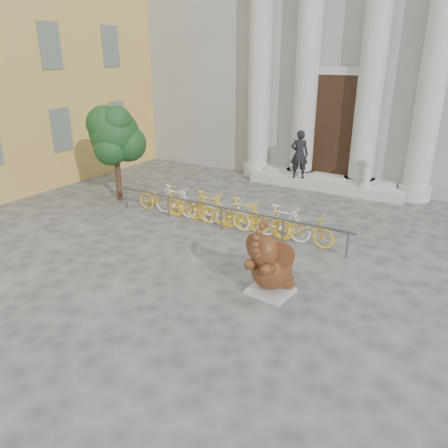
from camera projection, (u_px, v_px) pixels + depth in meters
The scene contains 9 objects.
ground at pixel (183, 293), 9.66m from camera, with size 80.00×80.00×0.00m, color #474442.
classical_building at pixel (378, 28), 19.36m from camera, with size 22.00×10.70×12.00m.
entrance_steps at pixel (325, 184), 17.08m from camera, with size 6.00×1.20×0.36m, color #A8A59E.
ochre_building at pixel (14, 26), 18.50m from camera, with size 8.00×14.00×12.00m, color gold.
elephant_statue at pixel (271, 267), 9.42m from camera, with size 1.20×1.38×1.80m.
bike_rack at pixel (226, 211), 13.17m from camera, with size 8.00×0.53×1.00m.
tree at pixel (115, 135), 14.91m from camera, with size 1.92×1.75×3.34m.
pedestrian at pixel (299, 154), 16.87m from camera, with size 0.68×0.45×1.87m, color black.
balustrade_post at pixel (366, 175), 15.83m from camera, with size 0.42×0.42×1.02m.
Camera 1 is at (5.13, -6.74, 4.96)m, focal length 35.00 mm.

